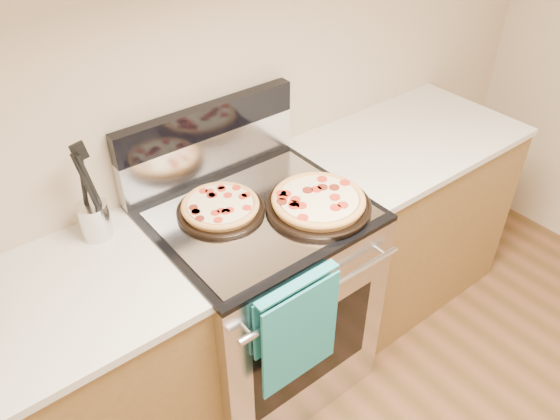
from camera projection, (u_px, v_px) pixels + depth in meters
wall_back at (197, 69)px, 1.95m from camera, size 4.00×0.00×4.00m
range_body at (260, 300)px, 2.28m from camera, size 0.76×0.68×0.90m
oven_window at (313, 351)px, 2.07m from camera, size 0.56×0.01×0.40m
cooktop at (258, 213)px, 2.00m from camera, size 0.76×0.68×0.02m
backsplash_lower at (210, 155)px, 2.13m from camera, size 0.76×0.06×0.18m
backsplash_upper at (207, 120)px, 2.04m from camera, size 0.76×0.06×0.12m
oven_handle at (325, 292)px, 1.83m from camera, size 0.70×0.03×0.03m
dish_towel at (297, 329)px, 1.83m from camera, size 0.32×0.05×0.42m
foil_sheet at (262, 214)px, 1.97m from camera, size 0.70×0.55×0.01m
cabinet_left at (49, 414)px, 1.87m from camera, size 1.00×0.62×0.88m
countertop_left at (9, 325)px, 1.59m from camera, size 1.02×0.64×0.03m
cabinet_right at (397, 218)px, 2.74m from camera, size 1.00×0.62×0.88m
countertop_right at (411, 139)px, 2.46m from camera, size 1.02×0.64×0.03m
pepperoni_pizza_back at (220, 207)px, 1.97m from camera, size 0.40×0.40×0.04m
pepperoni_pizza_front at (318, 202)px, 1.98m from camera, size 0.39×0.39×0.05m
utensil_crock at (95, 220)px, 1.86m from camera, size 0.11×0.11×0.13m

